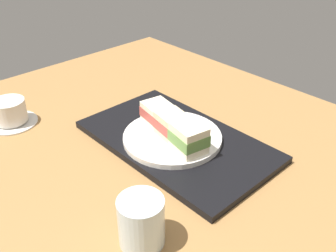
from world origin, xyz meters
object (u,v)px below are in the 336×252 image
sandwich_far (158,113)px  coffee_cup (10,113)px  sandwich_middle (172,125)px  sandwich_near (189,138)px  drinking_glass (141,222)px  sandwich_plate (172,137)px

sandwich_far → coffee_cup: (29.21, 24.73, -2.45)cm
sandwich_middle → sandwich_near: bearing=167.5°
sandwich_near → coffee_cup: bearing=27.1°
sandwich_near → drinking_glass: (-10.75, 22.36, -1.48)cm
sandwich_plate → coffee_cup: bearing=33.0°
coffee_cup → drinking_glass: drinking_glass is taller
sandwich_far → drinking_glass: (-24.07, 25.30, -0.92)cm
sandwich_far → sandwich_middle: bearing=167.5°
sandwich_middle → drinking_glass: 29.53cm
drinking_glass → sandwich_near: bearing=-64.3°
sandwich_near → sandwich_far: sandwich_near is taller
sandwich_plate → sandwich_middle: (-0.00, -0.00, 3.40)cm
coffee_cup → sandwich_middle: bearing=-147.0°
sandwich_plate → sandwich_far: 7.52cm
sandwich_far → drinking_glass: size_ratio=0.92×
sandwich_middle → sandwich_far: sandwich_middle is taller
sandwich_plate → sandwich_far: (6.66, -1.47, 3.17)cm
sandwich_near → drinking_glass: size_ratio=0.92×
sandwich_near → sandwich_plate: bearing=-12.5°
sandwich_near → sandwich_middle: 6.83cm
sandwich_middle → coffee_cup: 42.83cm
sandwich_plate → sandwich_middle: sandwich_middle is taller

